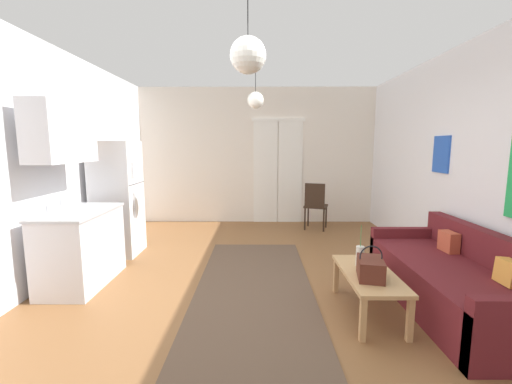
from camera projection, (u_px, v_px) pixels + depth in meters
The scene contains 14 objects.
ground_plane at pixel (256, 305), 3.45m from camera, with size 5.49×7.90×0.10m, color brown.
wall_back at pixel (258, 156), 6.91m from camera, with size 5.09×0.13×2.82m.
wall_right at pixel (507, 167), 3.22m from camera, with size 0.12×7.50×2.82m.
wall_left at pixel (6, 167), 3.26m from camera, with size 0.12×7.50×2.82m.
area_rug at pixel (254, 287), 3.76m from camera, with size 1.32×3.26×0.01m, color brown.
couch at pixel (457, 282), 3.25m from camera, with size 0.88×2.05×0.78m.
coffee_table at pixel (368, 278), 3.14m from camera, with size 0.47×1.01×0.42m.
bamboo_vase at pixel (360, 256), 3.30m from camera, with size 0.08×0.08×0.42m.
handbag at pixel (370, 268), 2.98m from camera, with size 0.28×0.37×0.31m.
refrigerator at pixel (117, 198), 4.86m from camera, with size 0.62×0.62×1.69m.
kitchen_counter at pixel (76, 217), 3.77m from camera, with size 0.60×1.09×2.10m.
accent_chair at pixel (315, 204), 6.31m from camera, with size 0.53×0.52×0.92m.
pendant_lamp_near at pixel (248, 55), 2.38m from camera, with size 0.27×0.27×0.68m.
pendant_lamp_far at pixel (256, 100), 4.59m from camera, with size 0.23×0.23×0.68m.
Camera 1 is at (0.02, -3.24, 1.62)m, focal length 22.89 mm.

